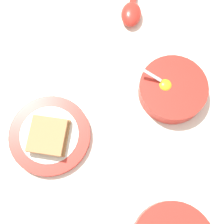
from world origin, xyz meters
TOP-DOWN VIEW (x-y plane):
  - ground_plane at (0.00, 0.00)m, footprint 3.00×3.00m
  - egg_bowl at (0.05, -0.02)m, footprint 0.16×0.16m
  - toast_plate at (-0.20, 0.14)m, footprint 0.18×0.18m
  - toast_sandwich at (-0.21, 0.13)m, footprint 0.11×0.11m
  - soup_spoon at (0.17, 0.19)m, footprint 0.16×0.12m

SIDE VIEW (x-z plane):
  - ground_plane at x=0.00m, z-range 0.00..0.00m
  - toast_plate at x=-0.20m, z-range 0.00..0.02m
  - soup_spoon at x=0.17m, z-range 0.00..0.03m
  - egg_bowl at x=0.05m, z-range -0.01..0.06m
  - toast_sandwich at x=-0.21m, z-range 0.02..0.04m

